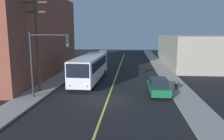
{
  "coord_description": "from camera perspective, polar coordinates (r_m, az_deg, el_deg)",
  "views": [
    {
      "loc": [
        2.13,
        -18.98,
        6.06
      ],
      "look_at": [
        0.0,
        4.62,
        2.0
      ],
      "focal_mm": 35.01,
      "sensor_mm": 36.0,
      "label": 1
    }
  ],
  "objects": [
    {
      "name": "lane_stripe_center",
      "position": [
        34.58,
        1.55,
        -0.36
      ],
      "size": [
        0.16,
        60.0,
        0.01
      ],
      "primitive_type": "cube",
      "color": "#D8CC4C",
      "rests_on": "ground"
    },
    {
      "name": "parked_car_green",
      "position": [
        22.02,
        12.01,
        -4.2
      ],
      "size": [
        1.88,
        4.43,
        1.62
      ],
      "color": "#196038",
      "rests_on": "ground"
    },
    {
      "name": "building_right_warehouse",
      "position": [
        44.33,
        21.42,
        4.8
      ],
      "size": [
        12.0,
        22.34,
        5.54
      ],
      "color": "gray",
      "rests_on": "ground"
    },
    {
      "name": "ground_plane",
      "position": [
        20.03,
        -1.2,
        -7.88
      ],
      "size": [
        120.0,
        120.0,
        0.0
      ],
      "primitive_type": "plane",
      "color": "black"
    },
    {
      "name": "sidewalk_left",
      "position": [
        31.04,
        -12.54,
        -1.63
      ],
      "size": [
        2.5,
        90.0,
        0.15
      ],
      "primitive_type": "cube",
      "color": "gray",
      "rests_on": "ground"
    },
    {
      "name": "building_left_brick",
      "position": [
        33.0,
        -23.36,
        8.27
      ],
      "size": [
        10.0,
        21.94,
        11.35
      ],
      "color": "brown",
      "rests_on": "ground"
    },
    {
      "name": "sidewalk_right",
      "position": [
        30.03,
        14.88,
        -2.1
      ],
      "size": [
        2.5,
        90.0,
        0.15
      ],
      "primitive_type": "cube",
      "color": "gray",
      "rests_on": "ground"
    },
    {
      "name": "city_bus",
      "position": [
        27.48,
        -5.66,
        0.8
      ],
      "size": [
        2.82,
        12.2,
        3.2
      ],
      "color": "silver",
      "rests_on": "ground"
    },
    {
      "name": "traffic_signal_left_corner",
      "position": [
        20.47,
        -16.53,
        4.41
      ],
      "size": [
        3.75,
        0.48,
        6.0
      ],
      "color": "#2D2D33",
      "rests_on": "sidewalk_left"
    },
    {
      "name": "utility_pole_near",
      "position": [
        23.13,
        -18.94,
        7.43
      ],
      "size": [
        2.4,
        0.28,
        9.41
      ],
      "color": "brown",
      "rests_on": "sidewalk_left"
    },
    {
      "name": "fire_hydrant",
      "position": [
        23.93,
        16.43,
        -3.91
      ],
      "size": [
        0.44,
        0.26,
        0.84
      ],
      "color": "red",
      "rests_on": "sidewalk_right"
    }
  ]
}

